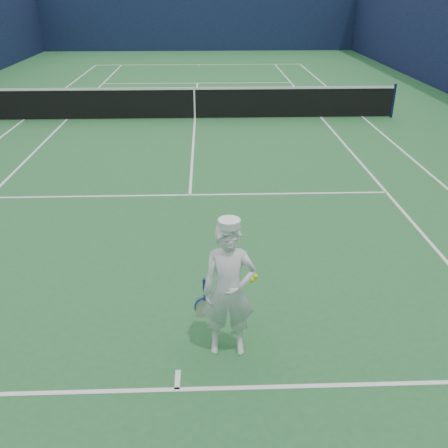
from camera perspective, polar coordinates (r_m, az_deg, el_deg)
name	(u,v)px	position (r m, az deg, el deg)	size (l,w,h in m)	color
ground	(195,119)	(16.45, -3.34, 11.88)	(80.00, 80.00, 0.00)	#266331
court_markings	(195,119)	(16.45, -3.34, 11.89)	(11.03, 23.83, 0.01)	white
windscreen_fence	(193,54)	(16.08, -3.53, 18.81)	(20.12, 36.12, 4.00)	#0E1735
tennis_net	(194,102)	(16.32, -3.39, 13.77)	(12.88, 0.09, 1.07)	#141E4C
tennis_player	(229,290)	(5.66, 0.54, -7.58)	(0.76, 0.47, 1.72)	white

